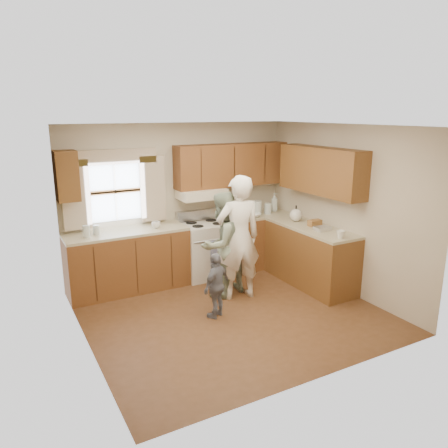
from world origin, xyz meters
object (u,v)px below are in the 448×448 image
woman_left (239,238)px  woman_right (222,245)px  child (217,285)px  stove (205,249)px

woman_left → woman_right: (-0.17, 0.18, -0.13)m
child → stove: bearing=-139.0°
child → woman_left: bearing=-172.8°
stove → woman_left: size_ratio=0.59×
stove → woman_right: 0.90m
woman_right → child: (-0.40, -0.60, -0.34)m
woman_left → child: bearing=43.3°
woman_left → child: size_ratio=2.04×
woman_right → child: woman_right is taller
woman_left → woman_right: 0.28m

